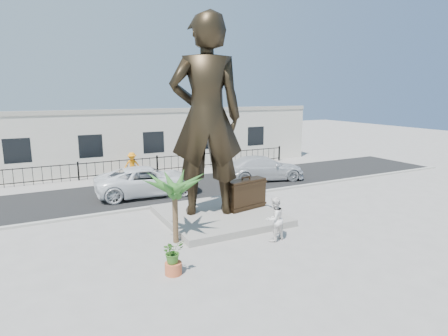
% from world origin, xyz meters
% --- Properties ---
extents(ground, '(100.00, 100.00, 0.00)m').
position_xyz_m(ground, '(0.00, 0.00, 0.00)').
color(ground, '#9E9991').
rests_on(ground, ground).
extents(street, '(40.00, 7.00, 0.01)m').
position_xyz_m(street, '(0.00, 8.00, 0.01)').
color(street, black).
rests_on(street, ground).
extents(curb, '(40.00, 0.25, 0.12)m').
position_xyz_m(curb, '(0.00, 4.50, 0.06)').
color(curb, '#A5A399').
rests_on(curb, ground).
extents(far_sidewalk, '(40.00, 2.50, 0.02)m').
position_xyz_m(far_sidewalk, '(0.00, 12.00, 0.01)').
color(far_sidewalk, '#9E9991').
rests_on(far_sidewalk, ground).
extents(plinth, '(5.20, 5.20, 0.30)m').
position_xyz_m(plinth, '(-0.50, 1.50, 0.15)').
color(plinth, gray).
rests_on(plinth, ground).
extents(fence, '(22.00, 0.10, 1.20)m').
position_xyz_m(fence, '(0.00, 12.80, 0.60)').
color(fence, black).
rests_on(fence, ground).
extents(building, '(28.00, 7.00, 4.40)m').
position_xyz_m(building, '(0.00, 17.00, 2.20)').
color(building, silver).
rests_on(building, ground).
extents(statue, '(3.79, 3.10, 8.95)m').
position_xyz_m(statue, '(-1.01, 1.77, 4.78)').
color(statue, black).
rests_on(statue, plinth).
extents(suitcase, '(2.14, 1.03, 1.44)m').
position_xyz_m(suitcase, '(0.91, 1.45, 1.02)').
color(suitcase, black).
rests_on(suitcase, plinth).
extents(tourist, '(1.00, 0.85, 1.81)m').
position_xyz_m(tourist, '(0.24, -1.93, 0.90)').
color(tourist, white).
rests_on(tourist, ground).
extents(car_white, '(6.16, 3.19, 1.66)m').
position_xyz_m(car_white, '(-2.31, 7.13, 0.84)').
color(car_white, white).
rests_on(car_white, street).
extents(car_silver, '(5.96, 3.63, 1.62)m').
position_xyz_m(car_silver, '(5.75, 7.30, 0.82)').
color(car_silver, silver).
rests_on(car_silver, street).
extents(worker, '(1.21, 0.80, 1.76)m').
position_xyz_m(worker, '(-2.02, 12.08, 0.90)').
color(worker, orange).
rests_on(worker, far_sidewalk).
extents(palm_tree, '(1.80, 1.80, 3.20)m').
position_xyz_m(palm_tree, '(-3.33, -0.28, 0.00)').
color(palm_tree, '#28571F').
rests_on(palm_tree, ground).
extents(planter, '(0.56, 0.56, 0.40)m').
position_xyz_m(planter, '(-4.34, -2.79, 0.20)').
color(planter, '#C15933').
rests_on(planter, ground).
extents(shrub, '(0.80, 0.72, 0.78)m').
position_xyz_m(shrub, '(-4.34, -2.79, 0.79)').
color(shrub, '#376A22').
rests_on(shrub, planter).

